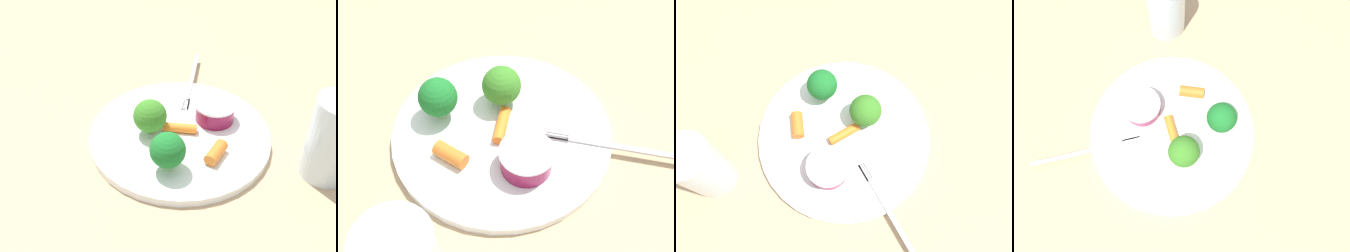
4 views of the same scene
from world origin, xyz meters
TOP-DOWN VIEW (x-y plane):
  - ground_plane at (0.00, 0.00)m, footprint 2.40×2.40m
  - plate at (0.00, 0.00)m, footprint 0.26×0.26m
  - sauce_cup at (0.04, -0.04)m, footprint 0.06×0.06m
  - broccoli_floret_0 at (-0.08, -0.00)m, footprint 0.05×0.05m
  - broccoli_floret_1 at (-0.01, 0.04)m, footprint 0.05×0.05m
  - carrot_stick_0 at (0.00, 0.00)m, footprint 0.02×0.05m
  - carrot_stick_1 at (-0.04, -0.06)m, footprint 0.04×0.03m
  - fork at (0.13, 0.01)m, footprint 0.17×0.02m
  - drinking_glass at (-0.03, -0.20)m, footprint 0.06×0.06m

SIDE VIEW (x-z plane):
  - ground_plane at x=0.00m, z-range 0.00..0.00m
  - plate at x=0.00m, z-range 0.00..0.01m
  - fork at x=0.13m, z-range 0.01..0.01m
  - carrot_stick_0 at x=0.00m, z-range 0.01..0.03m
  - carrot_stick_1 at x=-0.04m, z-range 0.01..0.03m
  - sauce_cup at x=0.04m, z-range 0.01..0.04m
  - broccoli_floret_1 at x=-0.01m, z-range 0.01..0.07m
  - broccoli_floret_0 at x=-0.08m, z-range 0.02..0.07m
  - drinking_glass at x=-0.03m, z-range 0.00..0.12m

